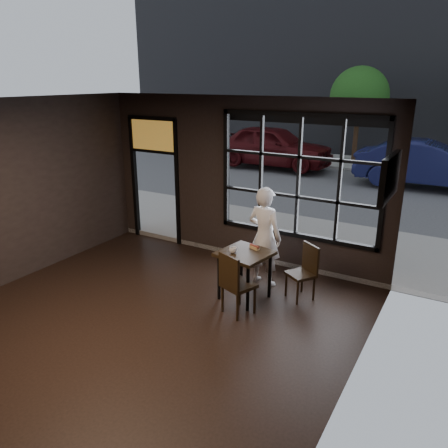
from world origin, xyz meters
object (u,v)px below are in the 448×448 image
Objects in this scene: man at (265,237)px; chair_near at (239,283)px; navy_car at (427,164)px; cafe_table at (244,275)px.

chair_near is at bearing 103.95° from man.
chair_near is 10.32m from navy_car.
man is (-0.11, 1.13, 0.38)m from chair_near.
navy_car reaches higher than cafe_table.
navy_car is at bearing -91.39° from man.
man is (0.04, 0.67, 0.47)m from cafe_table.
cafe_table is 0.19× the size of navy_car.
cafe_table is at bearing -52.44° from chair_near.
cafe_table is 0.82× the size of chair_near.
chair_near is 1.20m from man.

